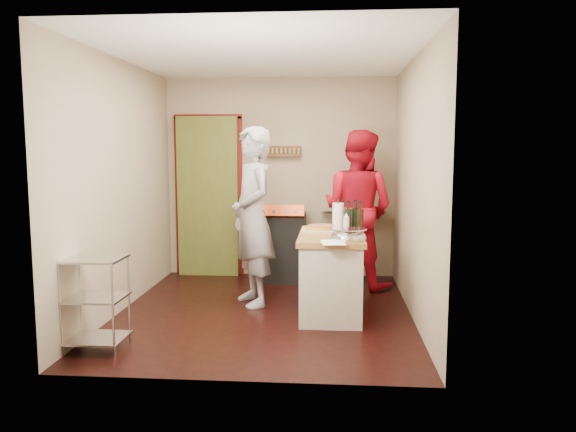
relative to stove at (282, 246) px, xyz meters
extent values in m
plane|color=black|center=(-0.05, -1.42, -0.45)|extent=(3.50, 3.50, 0.00)
cube|color=#9D8B6F|center=(-0.05, 0.33, 0.85)|extent=(3.00, 0.04, 2.60)
cube|color=#565B23|center=(-1.00, 0.38, 0.60)|extent=(0.80, 0.40, 2.10)
cube|color=#650D0B|center=(-1.42, 0.31, 0.60)|extent=(0.06, 0.06, 2.10)
cube|color=#650D0B|center=(-0.58, 0.31, 0.60)|extent=(0.06, 0.06, 2.10)
cube|color=#650D0B|center=(-1.00, 0.31, 1.65)|extent=(0.90, 0.06, 0.06)
cube|color=brown|center=(0.00, 0.28, 1.15)|extent=(0.46, 0.09, 0.03)
cube|color=brown|center=(0.00, 0.32, 1.21)|extent=(0.46, 0.02, 0.12)
cube|color=olive|center=(0.00, 0.28, 1.21)|extent=(0.42, 0.04, 0.07)
cube|color=#9D8B6F|center=(0.90, 0.23, 0.45)|extent=(0.80, 0.18, 0.04)
cube|color=black|center=(0.70, 0.23, 0.57)|extent=(0.10, 0.14, 0.22)
cube|color=#9D8B6F|center=(-1.55, -1.42, 0.85)|extent=(0.04, 3.50, 2.60)
cube|color=#9D8B6F|center=(1.45, -1.42, 0.85)|extent=(0.04, 3.50, 2.60)
cube|color=white|center=(-0.05, -1.42, 2.16)|extent=(3.00, 3.50, 0.02)
cube|color=black|center=(0.00, 0.01, -0.05)|extent=(0.60, 0.55, 0.80)
cube|color=black|center=(0.00, 0.01, 0.38)|extent=(0.60, 0.55, 0.06)
cube|color=#933215|center=(0.00, -0.27, 0.47)|extent=(0.60, 0.15, 0.17)
cylinder|color=black|center=(-0.15, 0.14, 0.46)|extent=(0.26, 0.26, 0.05)
cylinder|color=silver|center=(-1.55, -2.80, -0.05)|extent=(0.02, 0.02, 0.80)
cylinder|color=silver|center=(-1.11, -2.80, -0.05)|extent=(0.02, 0.02, 0.80)
cylinder|color=silver|center=(-1.55, -2.44, -0.05)|extent=(0.02, 0.02, 0.80)
cylinder|color=silver|center=(-1.11, -2.44, -0.05)|extent=(0.02, 0.02, 0.80)
cube|color=silver|center=(-1.33, -2.62, -0.35)|extent=(0.48, 0.40, 0.02)
cube|color=silver|center=(-1.33, -2.62, 0.00)|extent=(0.48, 0.40, 0.02)
cube|color=silver|center=(-1.33, -2.62, 0.33)|extent=(0.48, 0.40, 0.02)
cube|color=#BDB3A1|center=(0.63, -1.45, -0.06)|extent=(0.59, 1.04, 0.77)
cube|color=olive|center=(0.63, -1.45, 0.35)|extent=(0.65, 1.10, 0.05)
cube|color=#CFB77E|center=(0.53, -1.24, 0.39)|extent=(0.40, 0.40, 0.02)
cylinder|color=gold|center=(0.53, -1.24, 0.42)|extent=(0.32, 0.32, 0.02)
ellipsoid|color=silver|center=(0.80, -1.77, 0.43)|extent=(0.35, 0.35, 0.11)
cylinder|color=white|center=(0.70, -1.09, 0.52)|extent=(0.12, 0.12, 0.28)
cylinder|color=silver|center=(0.78, -1.37, 0.46)|extent=(0.06, 0.06, 0.17)
cube|color=white|center=(0.65, -1.95, 0.38)|extent=(0.24, 0.32, 0.00)
cylinder|color=black|center=(0.89, -1.04, 0.53)|extent=(0.08, 0.08, 0.31)
cylinder|color=black|center=(0.93, -1.12, 0.53)|extent=(0.08, 0.08, 0.31)
cylinder|color=black|center=(0.81, -1.12, 0.53)|extent=(0.08, 0.08, 0.31)
imported|color=#B8B8BD|center=(-0.21, -1.13, 0.51)|extent=(0.73, 0.83, 1.92)
imported|color=#B00B1C|center=(0.95, -0.22, 0.50)|extent=(1.16, 1.09, 1.91)
camera|label=1|loc=(0.64, -7.05, 1.24)|focal=35.00mm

